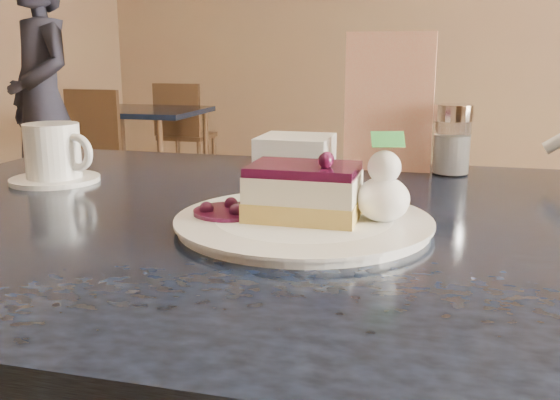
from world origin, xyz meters
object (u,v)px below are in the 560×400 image
at_px(dessert_plate, 303,223).
at_px(cheesecake_slice, 304,192).
at_px(patron, 43,103).
at_px(main_table, 312,279).
at_px(coffee_set, 55,156).
at_px(bg_table_far_left, 142,193).

height_order(dessert_plate, cheesecake_slice, cheesecake_slice).
height_order(cheesecake_slice, patron, patron).
bearing_deg(main_table, cheesecake_slice, -90.00).
bearing_deg(patron, main_table, -15.17).
bearing_deg(coffee_set, main_table, -4.06).
bearing_deg(bg_table_far_left, main_table, -59.13).
bearing_deg(patron, cheesecake_slice, -15.86).
bearing_deg(bg_table_far_left, coffee_set, -64.79).
relative_size(cheesecake_slice, coffee_set, 0.96).
relative_size(dessert_plate, coffee_set, 1.99).
xyz_separation_m(bg_table_far_left, patron, (0.04, -0.92, 0.70)).
xyz_separation_m(coffee_set, patron, (-1.89, 1.88, -0.11)).
xyz_separation_m(main_table, dessert_plate, (0.01, -0.05, 0.09)).
distance_m(cheesecake_slice, coffee_set, 0.49).
distance_m(coffee_set, patron, 2.67).
relative_size(main_table, bg_table_far_left, 0.91).
height_order(coffee_set, patron, patron).
height_order(dessert_plate, patron, patron).
distance_m(bg_table_far_left, patron, 1.16).
height_order(dessert_plate, bg_table_far_left, dessert_plate).
relative_size(coffee_set, bg_table_far_left, 0.10).
xyz_separation_m(dessert_plate, cheesecake_slice, (0.00, -0.00, 0.04)).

